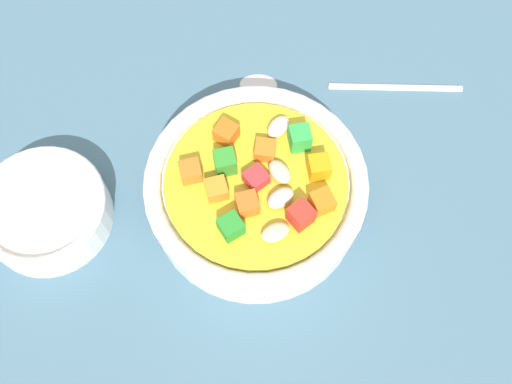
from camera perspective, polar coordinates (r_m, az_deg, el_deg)
The scene contains 4 objects.
ground_plane at distance 49.01cm, azimuth 0.00°, elevation -1.64°, with size 140.00×140.00×2.00cm, color #42667A.
soup_bowl_main at distance 45.54cm, azimuth 0.03°, elevation 0.20°, with size 17.51×17.51×6.30cm.
spoon at distance 53.94cm, azimuth 6.37°, elevation 10.69°, with size 20.01×8.36×0.73cm.
side_bowl_small at distance 48.94cm, azimuth -20.34°, elevation -1.75°, with size 10.35×10.35×3.47cm.
Camera 1 is at (-5.90, -18.00, 44.19)cm, focal length 39.97 mm.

